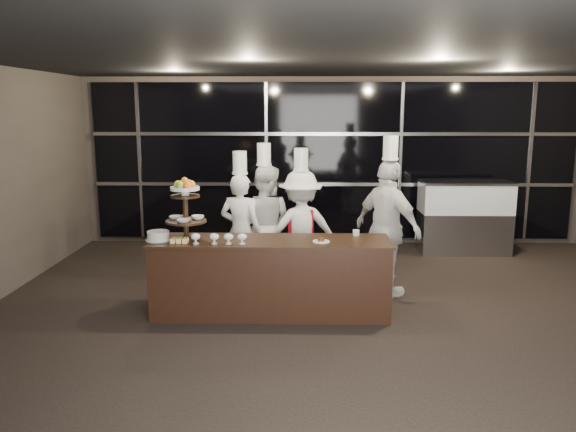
{
  "coord_description": "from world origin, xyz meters",
  "views": [
    {
      "loc": [
        -0.6,
        -5.17,
        2.46
      ],
      "look_at": [
        -0.74,
        1.59,
        1.15
      ],
      "focal_mm": 35.0,
      "sensor_mm": 36.0,
      "label": 1
    }
  ],
  "objects_px": {
    "chef_c": "(301,229)",
    "display_stand": "(185,205)",
    "chef_a": "(241,230)",
    "chef_b": "(265,224)",
    "buffet_counter": "(271,277)",
    "chef_d": "(388,228)",
    "display_case": "(464,213)",
    "layer_cake": "(158,236)"
  },
  "relations": [
    {
      "from": "buffet_counter",
      "to": "chef_a",
      "type": "bearing_deg",
      "value": 115.26
    },
    {
      "from": "chef_c",
      "to": "chef_d",
      "type": "relative_size",
      "value": 0.91
    },
    {
      "from": "display_stand",
      "to": "display_case",
      "type": "distance_m",
      "value": 5.18
    },
    {
      "from": "buffet_counter",
      "to": "chef_d",
      "type": "bearing_deg",
      "value": 25.38
    },
    {
      "from": "chef_a",
      "to": "chef_c",
      "type": "xyz_separation_m",
      "value": [
        0.81,
        0.06,
        -0.0
      ]
    },
    {
      "from": "chef_b",
      "to": "chef_d",
      "type": "relative_size",
      "value": 0.94
    },
    {
      "from": "display_case",
      "to": "chef_b",
      "type": "relative_size",
      "value": 0.76
    },
    {
      "from": "chef_a",
      "to": "chef_d",
      "type": "distance_m",
      "value": 1.97
    },
    {
      "from": "display_case",
      "to": "chef_a",
      "type": "bearing_deg",
      "value": -150.55
    },
    {
      "from": "display_stand",
      "to": "chef_d",
      "type": "xyz_separation_m",
      "value": [
        2.49,
        0.71,
        -0.42
      ]
    },
    {
      "from": "display_stand",
      "to": "chef_c",
      "type": "bearing_deg",
      "value": 37.16
    },
    {
      "from": "chef_a",
      "to": "chef_b",
      "type": "bearing_deg",
      "value": 38.78
    },
    {
      "from": "buffet_counter",
      "to": "chef_b",
      "type": "distance_m",
      "value": 1.28
    },
    {
      "from": "display_stand",
      "to": "display_case",
      "type": "relative_size",
      "value": 0.49
    },
    {
      "from": "layer_cake",
      "to": "display_case",
      "type": "xyz_separation_m",
      "value": [
        4.49,
        3.06,
        -0.29
      ]
    },
    {
      "from": "buffet_counter",
      "to": "display_case",
      "type": "height_order",
      "value": "display_case"
    },
    {
      "from": "layer_cake",
      "to": "display_stand",
      "type": "bearing_deg",
      "value": 8.74
    },
    {
      "from": "chef_b",
      "to": "buffet_counter",
      "type": "bearing_deg",
      "value": -83.02
    },
    {
      "from": "buffet_counter",
      "to": "layer_cake",
      "type": "distance_m",
      "value": 1.42
    },
    {
      "from": "buffet_counter",
      "to": "chef_b",
      "type": "bearing_deg",
      "value": 96.98
    },
    {
      "from": "layer_cake",
      "to": "chef_b",
      "type": "height_order",
      "value": "chef_b"
    },
    {
      "from": "buffet_counter",
      "to": "display_stand",
      "type": "bearing_deg",
      "value": -179.99
    },
    {
      "from": "chef_c",
      "to": "chef_d",
      "type": "xyz_separation_m",
      "value": [
        1.14,
        -0.32,
        0.1
      ]
    },
    {
      "from": "chef_a",
      "to": "chef_d",
      "type": "xyz_separation_m",
      "value": [
        1.95,
        -0.26,
        0.09
      ]
    },
    {
      "from": "buffet_counter",
      "to": "chef_d",
      "type": "height_order",
      "value": "chef_d"
    },
    {
      "from": "chef_a",
      "to": "chef_b",
      "type": "distance_m",
      "value": 0.4
    },
    {
      "from": "chef_b",
      "to": "display_case",
      "type": "bearing_deg",
      "value": 28.48
    },
    {
      "from": "layer_cake",
      "to": "display_case",
      "type": "bearing_deg",
      "value": 34.28
    },
    {
      "from": "chef_a",
      "to": "chef_b",
      "type": "relative_size",
      "value": 0.95
    },
    {
      "from": "chef_b",
      "to": "chef_c",
      "type": "height_order",
      "value": "chef_b"
    },
    {
      "from": "chef_c",
      "to": "display_stand",
      "type": "bearing_deg",
      "value": -142.84
    },
    {
      "from": "layer_cake",
      "to": "chef_d",
      "type": "relative_size",
      "value": 0.14
    },
    {
      "from": "chef_b",
      "to": "display_stand",
      "type": "bearing_deg",
      "value": -125.09
    },
    {
      "from": "display_case",
      "to": "chef_c",
      "type": "bearing_deg",
      "value": -144.79
    },
    {
      "from": "buffet_counter",
      "to": "display_stand",
      "type": "distance_m",
      "value": 1.33
    },
    {
      "from": "chef_a",
      "to": "chef_b",
      "type": "height_order",
      "value": "chef_b"
    },
    {
      "from": "display_stand",
      "to": "chef_a",
      "type": "height_order",
      "value": "chef_a"
    },
    {
      "from": "display_stand",
      "to": "display_case",
      "type": "xyz_separation_m",
      "value": [
        4.16,
        3.01,
        -0.65
      ]
    },
    {
      "from": "buffet_counter",
      "to": "chef_c",
      "type": "height_order",
      "value": "chef_c"
    },
    {
      "from": "chef_a",
      "to": "chef_c",
      "type": "relative_size",
      "value": 0.98
    },
    {
      "from": "display_case",
      "to": "chef_c",
      "type": "relative_size",
      "value": 0.79
    },
    {
      "from": "buffet_counter",
      "to": "chef_d",
      "type": "relative_size",
      "value": 1.34
    }
  ]
}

